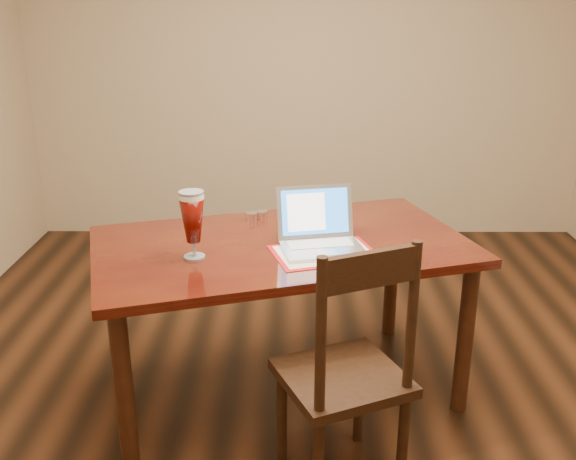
{
  "coord_description": "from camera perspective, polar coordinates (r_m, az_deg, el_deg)",
  "views": [
    {
      "loc": [
        -0.14,
        -2.72,
        1.89
      ],
      "look_at": [
        -0.15,
        -0.01,
        0.91
      ],
      "focal_mm": 40.0,
      "sensor_mm": 36.0,
      "label": 1
    }
  ],
  "objects": [
    {
      "name": "room_shell",
      "position": [
        2.73,
        3.35,
        17.05
      ],
      "size": [
        4.51,
        5.01,
        2.71
      ],
      "color": "tan",
      "rests_on": "ground"
    },
    {
      "name": "ground",
      "position": [
        3.32,
        2.73,
        -15.0
      ],
      "size": [
        5.0,
        5.0,
        0.0
      ],
      "primitive_type": "plane",
      "color": "black",
      "rests_on": "ground"
    },
    {
      "name": "dining_chair",
      "position": [
        2.58,
        5.27,
        -12.66
      ],
      "size": [
        0.6,
        0.59,
        1.09
      ],
      "rotation": [
        0.0,
        0.0,
        0.41
      ],
      "color": "black",
      "rests_on": "ground"
    },
    {
      "name": "dining_table",
      "position": [
        3.05,
        -0.66,
        -2.65
      ],
      "size": [
        1.95,
        1.44,
        1.12
      ],
      "rotation": [
        0.0,
        0.0,
        0.29
      ],
      "color": "#461609",
      "rests_on": "ground"
    }
  ]
}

